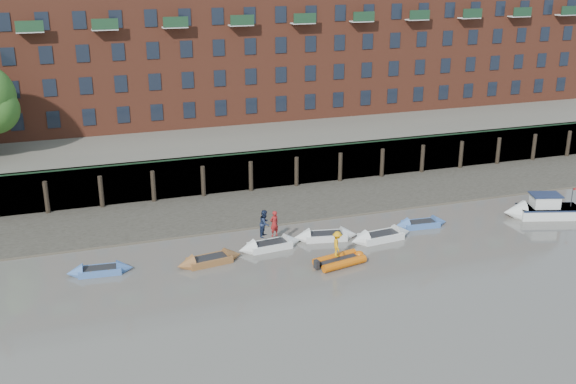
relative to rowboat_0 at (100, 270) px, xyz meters
name	(u,v)px	position (x,y,z in m)	size (l,w,h in m)	color
ground	(393,310)	(15.00, -9.96, -0.21)	(220.00, 220.00, 0.00)	#5F5952
foreshore	(288,204)	(15.00, 8.04, -0.21)	(110.00, 8.00, 0.50)	#3D382F
mud_band	(303,219)	(15.00, 4.64, -0.21)	(110.00, 1.60, 0.10)	#4C4336
river_wall	(272,169)	(15.00, 12.42, 1.39)	(110.00, 1.23, 3.30)	#2D2A26
bank_terrace	(232,131)	(15.00, 26.04, 1.39)	(110.00, 28.00, 3.20)	#5E594D
apartment_terrace	(226,18)	(15.00, 27.03, 12.62)	(80.60, 15.56, 20.98)	brown
rowboat_0	(100,270)	(0.00, 0.00, 0.00)	(4.07, 1.49, 1.16)	#4065A5
rowboat_2	(210,260)	(6.71, -0.75, 0.02)	(4.44, 1.87, 1.25)	brown
rowboat_3	(270,245)	(11.03, 0.23, 0.02)	(4.54, 1.70, 1.29)	silver
rowboat_4	(325,236)	(15.14, 0.50, 0.02)	(4.63, 2.09, 1.30)	silver
rowboat_5	(381,236)	(18.74, -0.82, 0.04)	(4.80, 1.82, 1.36)	silver
rowboat_6	(421,224)	(22.52, 0.41, 0.00)	(4.12, 1.48, 1.17)	#4065A5
rib_tender	(341,260)	(14.63, -3.49, 0.05)	(3.52, 2.21, 0.59)	#CA5809
motor_launch	(536,210)	(31.66, -0.68, 0.39)	(5.90, 3.37, 2.31)	silver
person_rower_a	(274,224)	(11.35, 0.22, 1.55)	(0.65, 0.43, 1.78)	maroon
person_rower_b	(265,223)	(10.74, 0.39, 1.59)	(0.90, 0.70, 1.86)	#19233F
person_rib_crew	(337,244)	(14.35, -3.43, 1.18)	(1.07, 0.62, 1.66)	orange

